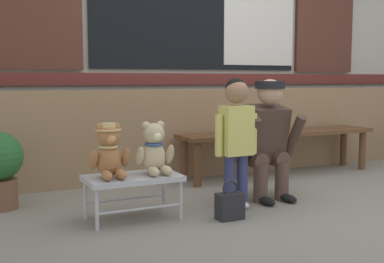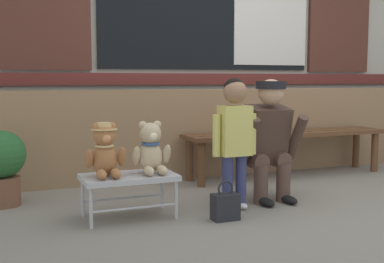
{
  "view_description": "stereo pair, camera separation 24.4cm",
  "coord_description": "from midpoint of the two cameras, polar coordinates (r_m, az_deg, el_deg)",
  "views": [
    {
      "loc": [
        -2.4,
        -2.94,
        0.95
      ],
      "look_at": [
        -0.76,
        0.46,
        0.55
      ],
      "focal_mm": 46.32,
      "sensor_mm": 36.0,
      "label": 1
    },
    {
      "loc": [
        -2.18,
        -3.04,
        0.95
      ],
      "look_at": [
        -0.76,
        0.46,
        0.55
      ],
      "focal_mm": 46.32,
      "sensor_mm": 36.0,
      "label": 2
    }
  ],
  "objects": [
    {
      "name": "ground_plane",
      "position": [
        3.88,
        15.03,
        -8.32
      ],
      "size": [
        60.0,
        60.0,
        0.0
      ],
      "primitive_type": "plane",
      "color": "gray"
    },
    {
      "name": "brick_low_wall",
      "position": [
        5.0,
        5.27,
        0.01
      ],
      "size": [
        7.72,
        0.25,
        0.85
      ],
      "primitive_type": "cube",
      "color": "#997551",
      "rests_on": "ground"
    },
    {
      "name": "wooden_bench_long",
      "position": [
        4.94,
        12.27,
        -0.78
      ],
      "size": [
        2.1,
        0.4,
        0.44
      ],
      "color": "brown",
      "rests_on": "ground"
    },
    {
      "name": "small_display_bench",
      "position": [
        3.4,
        -5.25,
        -5.55
      ],
      "size": [
        0.64,
        0.36,
        0.3
      ],
      "color": "#BCBCC1",
      "rests_on": "ground"
    },
    {
      "name": "teddy_bear_with_hat",
      "position": [
        3.33,
        -7.93,
        -2.25
      ],
      "size": [
        0.28,
        0.27,
        0.36
      ],
      "color": "#A86B3D",
      "rests_on": "small_display_bench"
    },
    {
      "name": "teddy_bear_plain",
      "position": [
        3.42,
        -2.72,
        -2.12
      ],
      "size": [
        0.28,
        0.26,
        0.36
      ],
      "color": "#CCB289",
      "rests_on": "small_display_bench"
    },
    {
      "name": "child_standing",
      "position": [
        3.59,
        6.87,
        0.29
      ],
      "size": [
        0.35,
        0.18,
        0.96
      ],
      "color": "navy",
      "rests_on": "ground"
    },
    {
      "name": "adult_crouching",
      "position": [
        3.93,
        10.55,
        -0.91
      ],
      "size": [
        0.5,
        0.49,
        0.95
      ],
      "color": "brown",
      "rests_on": "ground"
    },
    {
      "name": "handbag_on_ground",
      "position": [
        3.4,
        5.93,
        -8.55
      ],
      "size": [
        0.18,
        0.11,
        0.27
      ],
      "color": "#232328",
      "rests_on": "ground"
    },
    {
      "name": "potted_plant",
      "position": [
        3.92,
        -19.43,
        -3.5
      ],
      "size": [
        0.36,
        0.36,
        0.57
      ],
      "color": "brown",
      "rests_on": "ground"
    }
  ]
}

